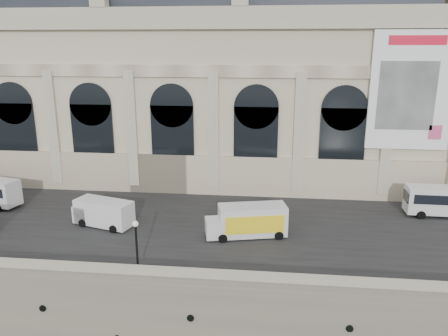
# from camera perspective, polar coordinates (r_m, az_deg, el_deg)

# --- Properties ---
(quay) EXTENTS (160.00, 70.00, 6.00)m
(quay) POSITION_cam_1_polar(r_m,az_deg,el_deg) (67.59, -0.68, -2.24)
(quay) COLOR gray
(quay) RESTS_ON ground
(street) EXTENTS (160.00, 24.00, 0.06)m
(street) POSITION_cam_1_polar(r_m,az_deg,el_deg) (47.03, -3.76, -6.59)
(street) COLOR #2D2D2D
(street) RESTS_ON quay
(parapet) EXTENTS (160.00, 1.40, 1.21)m
(parapet) POSITION_cam_1_polar(r_m,az_deg,el_deg) (34.98, -7.63, -13.99)
(parapet) COLOR gray
(parapet) RESTS_ON quay
(museum) EXTENTS (69.00, 18.70, 29.10)m
(museum) POSITION_cam_1_polar(r_m,az_deg,el_deg) (61.36, -6.87, 11.76)
(museum) COLOR beige
(museum) RESTS_ON quay
(van_c) EXTENTS (6.58, 4.01, 2.75)m
(van_c) POSITION_cam_1_polar(r_m,az_deg,el_deg) (46.52, -15.75, -5.62)
(van_c) COLOR silver
(van_c) RESTS_ON quay
(box_truck) EXTENTS (8.09, 4.15, 3.12)m
(box_truck) POSITION_cam_1_polar(r_m,az_deg,el_deg) (42.35, 3.12, -6.93)
(box_truck) COLOR silver
(box_truck) RESTS_ON quay
(lamp_right) EXTENTS (0.48, 0.48, 4.72)m
(lamp_right) POSITION_cam_1_polar(r_m,az_deg,el_deg) (35.80, -11.32, -10.30)
(lamp_right) COLOR black
(lamp_right) RESTS_ON quay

